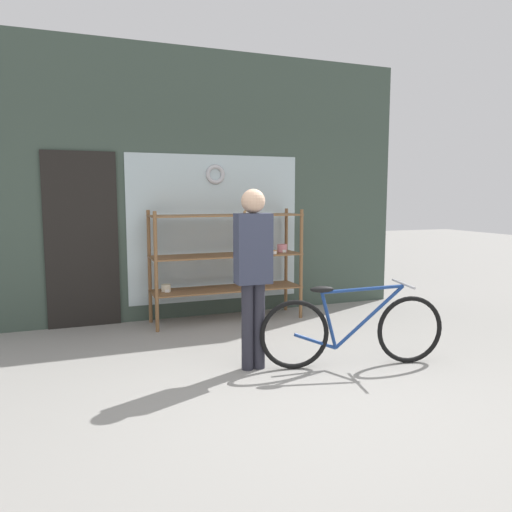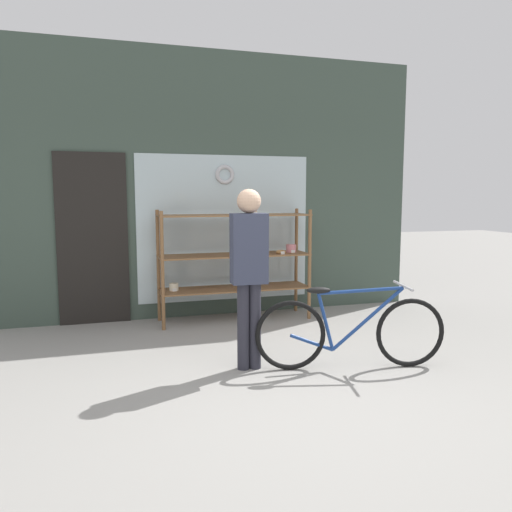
{
  "view_description": "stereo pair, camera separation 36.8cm",
  "coord_description": "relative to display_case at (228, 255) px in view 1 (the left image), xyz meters",
  "views": [
    {
      "loc": [
        -1.66,
        -3.48,
        1.59
      ],
      "look_at": [
        0.12,
        1.12,
        0.98
      ],
      "focal_mm": 35.0,
      "sensor_mm": 36.0,
      "label": 1
    },
    {
      "loc": [
        -1.31,
        -3.6,
        1.59
      ],
      "look_at": [
        0.12,
        1.12,
        0.98
      ],
      "focal_mm": 35.0,
      "sensor_mm": 36.0,
      "label": 2
    }
  ],
  "objects": [
    {
      "name": "ground_plane",
      "position": [
        -0.26,
        -2.46,
        -0.83
      ],
      "size": [
        30.0,
        30.0,
        0.0
      ],
      "primitive_type": "plane",
      "color": "gray"
    },
    {
      "name": "pedestrian",
      "position": [
        -0.34,
        -1.79,
        0.14
      ],
      "size": [
        0.33,
        0.22,
        1.64
      ],
      "rotation": [
        0.0,
        0.0,
        -0.04
      ],
      "color": "#282833",
      "rests_on": "ground_plane"
    },
    {
      "name": "storefront_facade",
      "position": [
        -0.3,
        0.39,
        0.84
      ],
      "size": [
        5.74,
        0.13,
        3.42
      ],
      "color": "#3D4C42",
      "rests_on": "ground_plane"
    },
    {
      "name": "bicycle",
      "position": [
        0.54,
        -2.05,
        -0.48
      ],
      "size": [
        1.73,
        0.54,
        0.78
      ],
      "rotation": [
        0.0,
        0.0,
        -0.22
      ],
      "color": "black",
      "rests_on": "ground_plane"
    },
    {
      "name": "display_case",
      "position": [
        0.0,
        0.0,
        0.0
      ],
      "size": [
        1.9,
        0.51,
        1.4
      ],
      "color": "brown",
      "rests_on": "ground_plane"
    }
  ]
}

